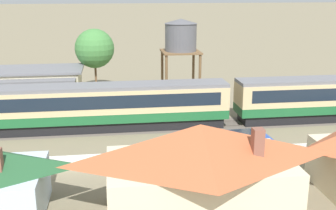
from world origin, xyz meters
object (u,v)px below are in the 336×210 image
(passenger_train, at_px, (115,104))
(parked_car_blue, at_px, (241,140))
(station_building, at_px, (36,85))
(water_tower, at_px, (181,38))
(yard_tree_0, at_px, (95,49))
(cottage_terracotta_roof, at_px, (200,169))

(passenger_train, xyz_separation_m, parked_car_blue, (9.70, -5.85, -1.65))
(station_building, height_order, water_tower, water_tower)
(passenger_train, bearing_deg, yard_tree_0, 98.77)
(station_building, distance_m, parked_car_blue, 24.24)
(passenger_train, xyz_separation_m, cottage_terracotta_roof, (4.28, -15.48, 0.50))
(yard_tree_0, bearing_deg, water_tower, -27.49)
(station_building, relative_size, water_tower, 1.14)
(passenger_train, relative_size, parked_car_blue, 13.83)
(cottage_terracotta_roof, distance_m, parked_car_blue, 11.26)
(station_building, height_order, parked_car_blue, station_building)
(water_tower, distance_m, parked_car_blue, 15.68)
(station_building, xyz_separation_m, parked_car_blue, (18.06, -16.11, -1.29))
(cottage_terracotta_roof, height_order, yard_tree_0, yard_tree_0)
(station_building, relative_size, parked_car_blue, 2.21)
(water_tower, height_order, cottage_terracotta_roof, water_tower)
(cottage_terracotta_roof, relative_size, parked_car_blue, 2.29)
(water_tower, bearing_deg, station_building, 172.54)
(parked_car_blue, bearing_deg, station_building, 135.00)
(parked_car_blue, bearing_deg, water_tower, 96.88)
(station_building, distance_m, cottage_terracotta_roof, 28.69)
(passenger_train, height_order, yard_tree_0, yard_tree_0)
(water_tower, height_order, parked_car_blue, water_tower)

